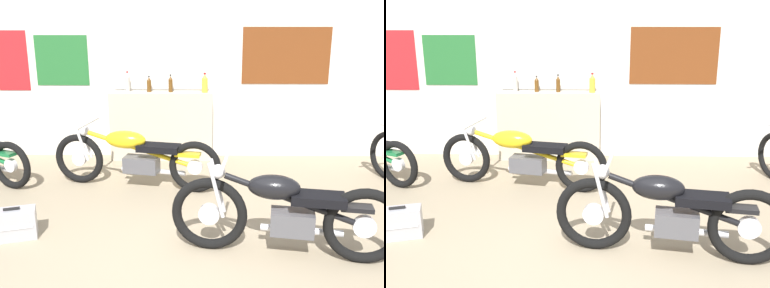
% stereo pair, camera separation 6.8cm
% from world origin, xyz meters
% --- Properties ---
extents(wall_back, '(10.00, 0.07, 2.80)m').
position_xyz_m(wall_back, '(-0.01, 3.60, 1.40)').
color(wall_back, silver).
rests_on(wall_back, ground_plane).
extents(sill_counter, '(1.50, 0.28, 1.01)m').
position_xyz_m(sill_counter, '(-0.51, 3.42, 0.51)').
color(sill_counter, '#B7AD99').
rests_on(sill_counter, ground_plane).
extents(bottle_leftmost, '(0.07, 0.07, 0.30)m').
position_xyz_m(bottle_leftmost, '(-0.99, 3.47, 1.14)').
color(bottle_leftmost, '#B7B2A8').
rests_on(bottle_leftmost, sill_counter).
extents(bottle_left_center, '(0.06, 0.06, 0.23)m').
position_xyz_m(bottle_left_center, '(-0.68, 3.45, 1.11)').
color(bottle_left_center, '#5B3814').
rests_on(bottle_left_center, sill_counter).
extents(bottle_center, '(0.06, 0.06, 0.25)m').
position_xyz_m(bottle_center, '(-0.37, 3.44, 1.12)').
color(bottle_center, '#5B3814').
rests_on(bottle_center, sill_counter).
extents(bottle_right_center, '(0.09, 0.09, 0.28)m').
position_xyz_m(bottle_right_center, '(0.13, 3.41, 1.14)').
color(bottle_right_center, gold).
rests_on(bottle_right_center, sill_counter).
extents(motorcycle_yellow, '(2.14, 0.70, 0.82)m').
position_xyz_m(motorcycle_yellow, '(-0.74, 2.26, 0.40)').
color(motorcycle_yellow, black).
rests_on(motorcycle_yellow, ground_plane).
extents(motorcycle_black, '(2.05, 0.64, 0.89)m').
position_xyz_m(motorcycle_black, '(0.81, 0.63, 0.42)').
color(motorcycle_black, black).
rests_on(motorcycle_black, ground_plane).
extents(hard_case_silver, '(0.47, 0.32, 0.32)m').
position_xyz_m(hard_case_silver, '(-1.76, 0.91, 0.15)').
color(hard_case_silver, '#9E9EA3').
rests_on(hard_case_silver, ground_plane).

